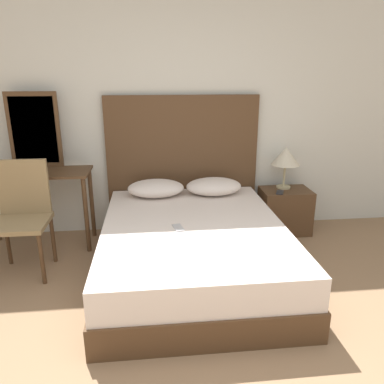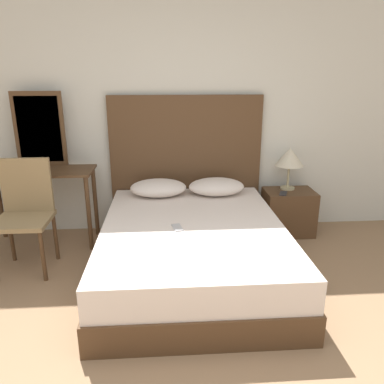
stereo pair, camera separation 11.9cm
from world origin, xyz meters
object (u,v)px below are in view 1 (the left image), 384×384
(table_lamp, at_px, (286,157))
(vanity_desk, at_px, (35,186))
(phone_on_nightstand, at_px, (280,192))
(phone_on_bed, at_px, (178,228))
(chair, at_px, (22,210))
(bed, at_px, (193,249))
(nightstand, at_px, (285,211))

(table_lamp, height_order, vanity_desk, table_lamp)
(table_lamp, relative_size, phone_on_nightstand, 2.78)
(phone_on_bed, xyz_separation_m, chair, (-1.35, 0.36, 0.08))
(bed, relative_size, table_lamp, 4.43)
(bed, height_order, phone_on_nightstand, phone_on_nightstand)
(bed, bearing_deg, phone_on_bed, -145.51)
(bed, relative_size, phone_on_bed, 12.67)
(phone_on_bed, height_order, table_lamp, table_lamp)
(phone_on_bed, distance_m, phone_on_nightstand, 1.41)
(chair, bearing_deg, phone_on_nightstand, 10.39)
(chair, bearing_deg, nightstand, 11.98)
(bed, distance_m, table_lamp, 1.55)
(bed, height_order, phone_on_bed, phone_on_bed)
(bed, xyz_separation_m, table_lamp, (1.11, 0.89, 0.60))
(nightstand, relative_size, table_lamp, 1.16)
(nightstand, xyz_separation_m, vanity_desk, (-2.61, -0.07, 0.40))
(nightstand, distance_m, vanity_desk, 2.65)
(phone_on_bed, height_order, vanity_desk, vanity_desk)
(phone_on_nightstand, distance_m, chair, 2.54)
(phone_on_bed, bearing_deg, phone_on_nightstand, 35.27)
(nightstand, distance_m, table_lamp, 0.60)
(phone_on_nightstand, bearing_deg, table_lamp, 60.30)
(bed, distance_m, nightstand, 1.38)
(table_lamp, xyz_separation_m, chair, (-2.60, -0.63, -0.28))
(phone_on_bed, bearing_deg, bed, 34.49)
(bed, height_order, chair, chair)
(vanity_desk, bearing_deg, phone_on_nightstand, -0.50)
(phone_on_bed, height_order, nightstand, phone_on_bed)
(vanity_desk, xyz_separation_m, chair, (0.01, -0.48, -0.08))
(bed, xyz_separation_m, vanity_desk, (-1.50, 0.74, 0.41))
(nightstand, bearing_deg, bed, -143.94)
(phone_on_bed, bearing_deg, vanity_desk, 148.42)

